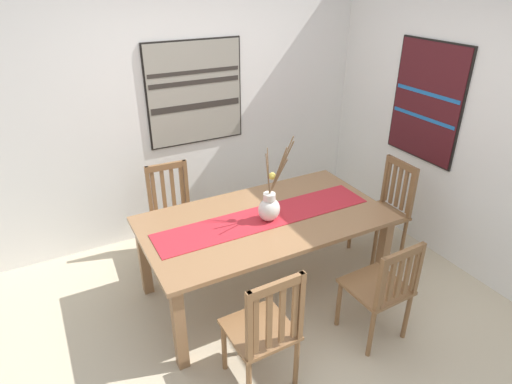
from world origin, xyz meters
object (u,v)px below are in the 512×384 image
Objects in this scene: dining_table at (264,227)px; painting_on_back_wall at (195,93)px; chair_1 at (382,288)px; chair_2 at (173,212)px; centerpiece_vase at (270,206)px; chair_3 at (265,330)px; chair_0 at (386,208)px; painting_on_side_wall at (427,102)px.

painting_on_back_wall is at bearing 91.70° from dining_table.
chair_2 reaches higher than chair_1.
chair_3 is at bearing -121.12° from centerpiece_vase.
centerpiece_vase is (0.02, -0.05, 0.22)m from dining_table.
chair_0 reaches higher than chair_1.
painting_on_back_wall is (-0.06, 1.40, 0.59)m from centerpiece_vase.
chair_2 is (-0.52, 0.92, -0.39)m from centerpiece_vase.
painting_on_back_wall is (0.47, 0.48, 0.98)m from chair_2.
painting_on_back_wall is 2.21m from painting_on_side_wall.
chair_2 is 0.93× the size of painting_on_back_wall.
chair_0 reaches higher than chair_2.
chair_2 is (-1.83, 0.90, -0.01)m from chair_0.
painting_on_side_wall reaches higher than chair_0.
chair_1 is (0.48, -0.84, -0.40)m from centerpiece_vase.
painting_on_side_wall is (1.30, 1.00, 0.97)m from chair_1.
dining_table is 0.22m from centerpiece_vase.
dining_table is 1.97× the size of painting_on_back_wall.
chair_3 is 0.87× the size of painting_on_side_wall.
painting_on_back_wall reaches higher than dining_table.
chair_1 is 0.79× the size of painting_on_side_wall.
chair_3 is at bearing -101.10° from painting_on_back_wall.
chair_0 is 0.94× the size of painting_on_back_wall.
centerpiece_vase is at bearing -174.58° from painting_on_side_wall.
chair_1 is at bearing -1.36° from chair_3.
chair_3 reaches higher than chair_0.
chair_1 is 2.02m from chair_2.
chair_0 is 1.06m from painting_on_side_wall.
chair_0 is (1.32, -0.02, -0.16)m from dining_table.
centerpiece_vase reaches higher than chair_2.
chair_2 is 0.85× the size of painting_on_side_wall.
painting_on_side_wall is (1.80, 0.12, 0.79)m from dining_table.
chair_1 is 0.91× the size of chair_3.
chair_3 is 0.95× the size of painting_on_back_wall.
chair_2 is at bearing 91.10° from chair_3.
painting_on_back_wall is (-0.54, 2.24, 0.99)m from chair_1.
painting_on_back_wall is at bearing 92.28° from centerpiece_vase.
centerpiece_vase is at bearing 119.93° from chair_1.
centerpiece_vase is 0.62× the size of painting_on_side_wall.
chair_1 reaches higher than dining_table.
centerpiece_vase is 0.78× the size of chair_1.
dining_table is 1.96m from painting_on_side_wall.
dining_table is 1.33m from chair_0.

